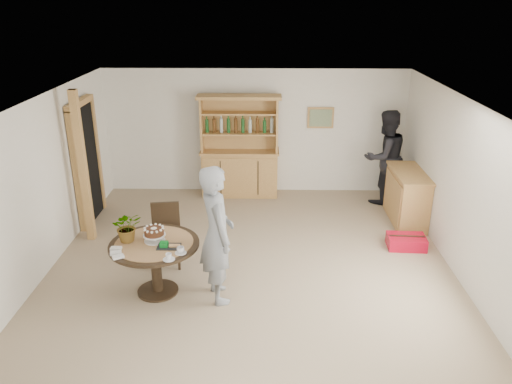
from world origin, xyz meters
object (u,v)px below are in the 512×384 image
object	(u,v)px
teen_boy	(217,235)
red_suitcase	(406,242)
dining_table	(155,253)
adult_person	(385,157)
hutch	(240,162)
sideboard	(407,197)
dining_chair	(166,230)

from	to	relation	value
teen_boy	red_suitcase	distance (m)	3.37
dining_table	adult_person	distance (m)	5.01
adult_person	red_suitcase	xyz separation A→B (m)	(0.00, -1.93, -0.82)
hutch	teen_boy	xyz separation A→B (m)	(-0.11, -3.73, 0.25)
sideboard	dining_chair	bearing A→B (deg)	-158.73
hutch	teen_boy	size ratio (longest dim) A/B	1.09
dining_table	dining_chair	world-z (taller)	dining_chair
dining_table	sideboard	bearing A→B (deg)	30.85
hutch	sideboard	bearing A→B (deg)	-22.21
dining_table	adult_person	size ratio (longest dim) A/B	0.65
dining_table	red_suitcase	bearing A→B (deg)	19.92
sideboard	red_suitcase	bearing A→B (deg)	-103.15
teen_boy	adult_person	size ratio (longest dim) A/B	1.02
sideboard	dining_table	xyz separation A→B (m)	(-4.00, -2.39, 0.13)
hutch	adult_person	distance (m)	2.83
dining_chair	teen_boy	size ratio (longest dim) A/B	0.50
dining_table	teen_boy	xyz separation A→B (m)	(0.85, -0.10, 0.33)
sideboard	adult_person	xyz separation A→B (m)	(-0.24, 0.91, 0.44)
teen_boy	dining_chair	bearing A→B (deg)	23.84
dining_table	red_suitcase	size ratio (longest dim) A/B	1.94
sideboard	red_suitcase	world-z (taller)	sideboard
dining_table	red_suitcase	world-z (taller)	dining_table
dining_table	teen_boy	bearing A→B (deg)	-6.71
hutch	red_suitcase	distance (m)	3.65
dining_chair	red_suitcase	world-z (taller)	dining_chair
hutch	dining_table	bearing A→B (deg)	-104.85
hutch	teen_boy	distance (m)	3.74
adult_person	teen_boy	bearing A→B (deg)	24.30
dining_chair	hutch	bearing A→B (deg)	62.97
hutch	sideboard	xyz separation A→B (m)	(3.04, -1.24, -0.22)
sideboard	teen_boy	world-z (taller)	teen_boy
dining_chair	red_suitcase	xyz separation A→B (m)	(3.77, 0.53, -0.43)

